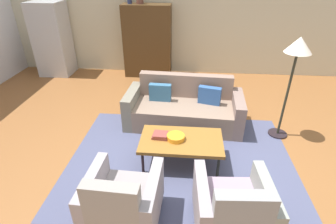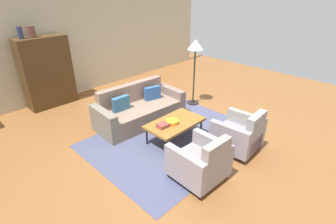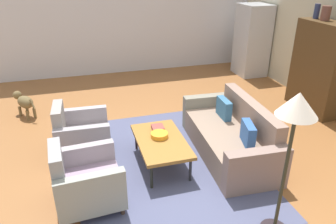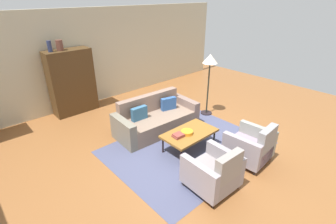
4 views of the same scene
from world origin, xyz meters
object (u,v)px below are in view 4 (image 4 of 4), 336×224
object	(u,v)px
coffee_table	(189,134)
couch	(155,119)
fruit_bowl	(187,132)
cabinet	(72,82)
vase_round	(59,45)
book_stack	(178,135)
armchair_left	(215,173)
floor_lamp	(210,64)
armchair_right	(252,147)
vase_tall	(49,46)

from	to	relation	value
coffee_table	couch	bearing A→B (deg)	89.77
fruit_bowl	cabinet	distance (m)	3.73
vase_round	fruit_bowl	bearing A→B (deg)	-72.95
book_stack	armchair_left	bearing A→B (deg)	-103.79
couch	floor_lamp	distance (m)	2.06
armchair_right	fruit_bowl	xyz separation A→B (m)	(-0.69, 1.17, 0.11)
floor_lamp	armchair_right	bearing A→B (deg)	-117.59
vase_tall	vase_round	distance (m)	0.25
couch	floor_lamp	size ratio (longest dim) A/B	1.25
armchair_left	vase_round	world-z (taller)	vase_round
book_stack	vase_round	bearing A→B (deg)	103.80
couch	coffee_table	bearing A→B (deg)	92.91
floor_lamp	fruit_bowl	bearing A→B (deg)	-153.12
book_stack	vase_tall	size ratio (longest dim) A/B	0.90
coffee_table	book_stack	size ratio (longest dim) A/B	4.79
vase_tall	vase_round	xyz separation A→B (m)	(0.25, 0.00, -0.01)
coffee_table	vase_round	world-z (taller)	vase_round
coffee_table	floor_lamp	distance (m)	2.18
coffee_table	fruit_bowl	distance (m)	0.11
couch	book_stack	bearing A→B (deg)	77.96
armchair_right	vase_round	bearing A→B (deg)	106.96
floor_lamp	coffee_table	bearing A→B (deg)	-152.01
armchair_left	fruit_bowl	bearing A→B (deg)	68.34
cabinet	couch	bearing A→B (deg)	-66.66
couch	cabinet	xyz separation A→B (m)	(-1.03, 2.39, 0.61)
couch	vase_round	bearing A→B (deg)	-60.51
couch	armchair_left	bearing A→B (deg)	78.66
fruit_bowl	floor_lamp	world-z (taller)	floor_lamp
cabinet	vase_round	xyz separation A→B (m)	(-0.15, -0.00, 1.03)
armchair_left	floor_lamp	bearing A→B (deg)	44.45
vase_round	coffee_table	bearing A→B (deg)	-71.76
armchair_left	book_stack	size ratio (longest dim) A/B	3.52
vase_round	armchair_right	bearing A→B (deg)	-69.40
coffee_table	armchair_right	world-z (taller)	armchair_right
cabinet	vase_round	distance (m)	1.05
couch	armchair_left	size ratio (longest dim) A/B	2.44
coffee_table	vase_round	xyz separation A→B (m)	(-1.18, 3.58, 1.55)
armchair_left	vase_tall	bearing A→B (deg)	102.28
coffee_table	fruit_bowl	xyz separation A→B (m)	(-0.08, -0.00, 0.07)
book_stack	vase_tall	xyz separation A→B (m)	(-1.12, 3.54, 1.49)
book_stack	floor_lamp	size ratio (longest dim) A/B	0.15
vase_tall	book_stack	bearing A→B (deg)	-72.45
couch	vase_tall	distance (m)	3.24
couch	coffee_table	world-z (taller)	couch
couch	vase_round	xyz separation A→B (m)	(-1.18, 2.39, 1.65)
armchair_left	cabinet	distance (m)	4.80
vase_round	floor_lamp	size ratio (longest dim) A/B	0.16
vase_round	vase_tall	bearing A→B (deg)	180.00
cabinet	floor_lamp	world-z (taller)	cabinet
floor_lamp	vase_round	bearing A→B (deg)	136.82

